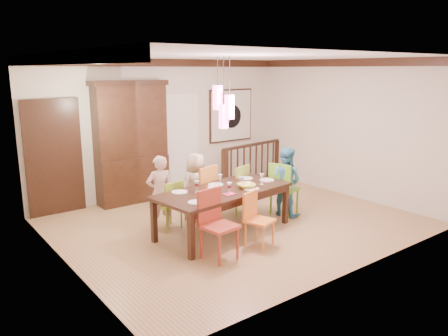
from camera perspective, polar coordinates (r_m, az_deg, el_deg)
floor at (r=7.93m, az=1.64°, el=-7.03°), size 6.00×6.00×0.00m
ceiling at (r=7.46m, az=1.78°, el=14.41°), size 6.00×6.00×0.00m
wall_back at (r=9.62m, az=-7.73°, el=5.28°), size 6.00×0.00×6.00m
wall_left at (r=6.17m, az=-20.53°, el=0.38°), size 0.00×5.00×5.00m
wall_right at (r=9.71m, az=15.66°, el=5.00°), size 0.00×5.00×5.00m
crown_molding at (r=7.46m, az=1.78°, el=13.80°), size 6.00×5.00×0.16m
panel_door at (r=8.72m, az=-21.31°, el=1.08°), size 1.04×0.07×2.24m
white_doorway at (r=9.82m, az=-5.79°, el=3.13°), size 0.97×0.05×2.22m
painting at (r=10.56m, az=0.92°, el=6.88°), size 1.25×0.06×1.25m
pendant_cluster at (r=6.98m, az=-0.06°, el=8.01°), size 0.27×0.21×1.14m
dining_table at (r=7.24m, az=-0.06°, el=-3.36°), size 2.46×1.35×0.75m
chair_far_left at (r=7.54m, az=-7.28°, el=-4.30°), size 0.42×0.42×0.85m
chair_far_mid at (r=7.86m, az=-3.18°, el=-2.74°), size 0.56×0.56×1.03m
chair_far_right at (r=8.25m, az=1.31°, el=-2.32°), size 0.53×0.53×0.94m
chair_near_left at (r=6.27m, az=-0.60°, el=-6.88°), size 0.52×0.52×1.01m
chair_near_mid at (r=6.75m, az=4.68°, el=-6.30°), size 0.48×0.48×0.85m
chair_end_right at (r=8.28m, az=7.93°, el=-2.14°), size 0.57×0.57×1.00m
china_hutch at (r=9.06m, az=-12.03°, el=3.30°), size 1.57×0.46×2.47m
balustrade at (r=10.53m, az=3.83°, el=0.77°), size 2.06×0.35×0.96m
person_far_left at (r=7.50m, az=-8.38°, el=-3.20°), size 0.50×0.36×1.28m
person_far_mid at (r=7.91m, az=-3.69°, el=-2.44°), size 0.67×0.50×1.23m
person_end_right at (r=8.21m, az=8.03°, el=-1.73°), size 0.64×0.74×1.30m
serving_bowl at (r=7.29m, az=2.94°, el=-2.34°), size 0.38×0.38×0.07m
small_bowl at (r=7.12m, az=-1.34°, el=-2.73°), size 0.27×0.27×0.06m
cup_left at (r=6.78m, az=-2.49°, el=-3.47°), size 0.14×0.14×0.09m
cup_right at (r=7.69m, az=2.27°, el=-1.48°), size 0.09×0.09×0.09m
plate_far_left at (r=7.06m, az=-5.82°, el=-3.14°), size 0.26×0.26×0.01m
plate_far_mid at (r=7.47m, az=-1.10°, el=-2.18°), size 0.26×0.26×0.01m
plate_far_right at (r=7.91m, az=2.84°, el=-1.35°), size 0.26×0.26×0.01m
plate_near_left at (r=6.51m, az=-3.62°, el=-4.50°), size 0.26×0.26×0.01m
plate_near_mid at (r=7.21m, az=3.59°, el=-2.76°), size 0.26×0.26×0.01m
plate_end_right at (r=7.81m, az=5.62°, el=-1.58°), size 0.26×0.26×0.01m
wine_glass_a at (r=7.03m, az=-3.55°, el=-2.44°), size 0.08×0.08×0.19m
wine_glass_b at (r=7.44m, az=-0.51°, el=-1.55°), size 0.08×0.08×0.19m
wine_glass_c at (r=6.91m, az=0.69°, el=-2.69°), size 0.08×0.08×0.19m
wine_glass_d at (r=7.52m, az=4.94°, el=-1.45°), size 0.08×0.08×0.19m
napkin at (r=6.91m, az=0.68°, el=-3.44°), size 0.18×0.14×0.01m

